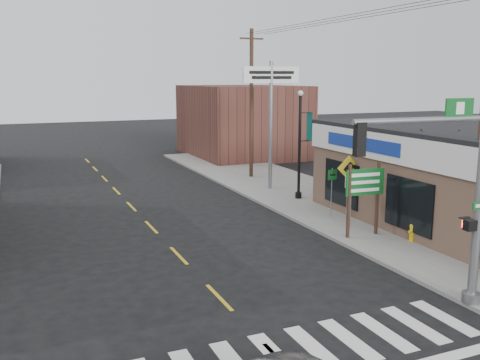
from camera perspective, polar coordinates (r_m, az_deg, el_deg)
name	(u,v)px	position (r m, az deg, el deg)	size (l,w,h in m)	color
sidewalk_right	(321,202)	(27.35, 8.65, -2.29)	(6.00, 38.00, 0.13)	slate
center_line	(179,255)	(19.34, -6.56, -8.00)	(0.12, 56.00, 0.01)	gold
crosswalk	(276,356)	(12.84, 3.81, -18.20)	(11.00, 2.20, 0.01)	silver
bldg_distant_right	(242,121)	(43.26, 0.21, 6.32)	(8.00, 10.00, 5.60)	#532E26
traffic_signal_pole	(462,186)	(15.06, 22.61, -0.55)	(4.42, 0.37, 5.60)	gray
guide_sign	(364,190)	(21.17, 13.11, -1.00)	(1.64, 0.14, 2.88)	#432B1F
fire_hydrant	(412,232)	(21.29, 17.90, -5.28)	(0.22, 0.22, 0.69)	yellow
ped_crossing_sign	(348,176)	(23.73, 11.48, 0.47)	(1.09, 0.08, 2.80)	gray
lamp_post	(301,136)	(27.21, 6.49, 4.63)	(0.71, 0.56, 5.48)	black
dance_center_sign	(271,94)	(29.43, 3.32, 9.19)	(3.29, 0.21, 7.00)	gray
bare_tree	(440,138)	(21.96, 20.53, 4.25)	(2.44, 2.44, 4.88)	black
shrub_front	(479,232)	(21.87, 24.17, -5.06)	(1.23, 1.23, 0.93)	#1B3215
shrub_back	(416,225)	(22.15, 18.31, -4.60)	(1.09, 1.09, 0.82)	black
utility_pole_far	(251,102)	(33.02, 1.22, 8.27)	(1.56, 0.23, 8.98)	#493621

